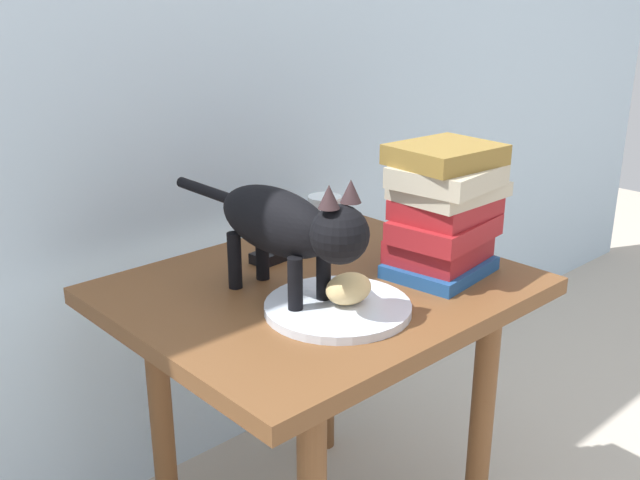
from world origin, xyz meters
TOP-DOWN VIEW (x-y plane):
  - side_table at (0.00, 0.00)m, footprint 0.69×0.57m
  - plate at (-0.06, -0.11)m, footprint 0.24×0.24m
  - bread_roll at (-0.05, -0.12)m, footprint 0.09×0.07m
  - cat at (-0.09, -0.02)m, footprint 0.09×0.48m
  - book_stack at (0.19, -0.11)m, footprint 0.21×0.18m
  - candle_jar at (0.18, 0.18)m, footprint 0.07×0.07m
  - tv_remote at (0.04, 0.14)m, footprint 0.15×0.06m

SIDE VIEW (x-z plane):
  - side_table at x=0.00m, z-range 0.19..0.74m
  - plate at x=-0.06m, z-range 0.55..0.56m
  - tv_remote at x=0.04m, z-range 0.55..0.57m
  - candle_jar at x=0.18m, z-range 0.54..0.63m
  - bread_roll at x=-0.05m, z-range 0.56..0.61m
  - book_stack at x=0.19m, z-range 0.55..0.79m
  - cat at x=-0.09m, z-range 0.57..0.80m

